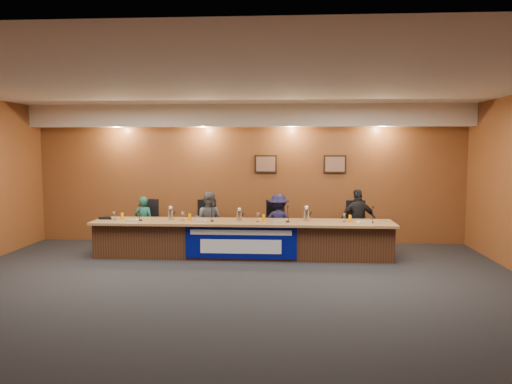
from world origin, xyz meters
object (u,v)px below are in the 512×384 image
(panelist_d, at_px, (358,220))
(carafe_left, at_px, (171,214))
(carafe_right, at_px, (306,215))
(dais_body, at_px, (243,240))
(speakerphone, at_px, (106,218))
(office_chair_b, at_px, (209,227))
(panelist_c, at_px, (278,222))
(panelist_a, at_px, (144,222))
(panelist_b, at_px, (209,221))
(office_chair_a, at_px, (145,226))
(banner, at_px, (241,242))
(carafe_mid, at_px, (239,216))
(office_chair_d, at_px, (357,229))
(office_chair_c, at_px, (279,228))

(panelist_d, distance_m, carafe_left, 3.98)
(carafe_right, bearing_deg, dais_body, -178.52)
(speakerphone, bearing_deg, office_chair_b, 20.12)
(carafe_left, height_order, carafe_right, carafe_right)
(panelist_c, bearing_deg, speakerphone, 11.81)
(dais_body, height_order, panelist_a, panelist_a)
(panelist_b, bearing_deg, office_chair_a, 9.80)
(panelist_c, xyz_separation_m, speakerphone, (-3.58, -0.65, 0.16))
(office_chair_a, bearing_deg, banner, -14.33)
(carafe_left, xyz_separation_m, carafe_mid, (1.42, -0.02, -0.01))
(panelist_c, relative_size, office_chair_b, 2.57)
(office_chair_a, distance_m, carafe_right, 3.66)
(banner, distance_m, carafe_right, 1.46)
(dais_body, bearing_deg, office_chair_d, 17.99)
(panelist_d, distance_m, office_chair_c, 1.72)
(panelist_c, distance_m, panelist_d, 1.71)
(banner, relative_size, office_chair_b, 4.58)
(office_chair_b, bearing_deg, panelist_a, 160.83)
(carafe_mid, bearing_deg, office_chair_c, 46.86)
(dais_body, xyz_separation_m, panelist_a, (-2.26, 0.69, 0.23))
(panelist_b, bearing_deg, carafe_right, 176.52)
(office_chair_b, distance_m, carafe_right, 2.28)
(office_chair_a, relative_size, carafe_right, 1.92)
(office_chair_a, relative_size, speakerphone, 1.50)
(office_chair_c, xyz_separation_m, carafe_mid, (-0.78, -0.83, 0.38))
(panelist_a, bearing_deg, banner, 159.84)
(speakerphone, bearing_deg, office_chair_a, 51.20)
(panelist_a, bearing_deg, dais_body, 168.92)
(panelist_a, xyz_separation_m, carafe_left, (0.77, -0.71, 0.29))
(panelist_a, bearing_deg, carafe_right, 175.46)
(panelist_a, distance_m, panelist_c, 2.98)
(panelist_b, distance_m, office_chair_d, 3.25)
(carafe_right, bearing_deg, panelist_b, 162.76)
(banner, relative_size, panelist_d, 1.63)
(panelist_d, bearing_deg, banner, 15.66)
(dais_body, relative_size, carafe_mid, 27.70)
(speakerphone, bearing_deg, carafe_mid, -1.71)
(dais_body, bearing_deg, carafe_right, 1.48)
(speakerphone, bearing_deg, office_chair_d, 8.07)
(carafe_right, bearing_deg, office_chair_b, 160.32)
(dais_body, bearing_deg, banner, -90.00)
(banner, bearing_deg, office_chair_d, 26.36)
(office_chair_a, bearing_deg, office_chair_d, 13.75)
(panelist_a, bearing_deg, office_chair_d, -172.88)
(panelist_b, height_order, office_chair_a, panelist_b)
(carafe_mid, distance_m, carafe_right, 1.36)
(carafe_mid, height_order, speakerphone, carafe_mid)
(carafe_mid, xyz_separation_m, speakerphone, (-2.80, 0.08, -0.08))
(banner, height_order, speakerphone, speakerphone)
(panelist_d, bearing_deg, office_chair_b, -10.54)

